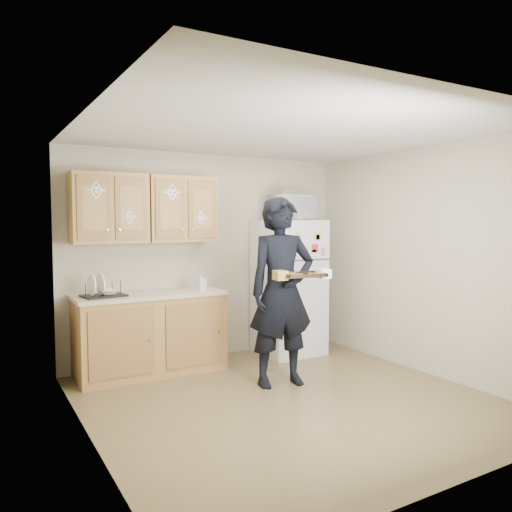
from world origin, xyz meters
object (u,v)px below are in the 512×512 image
object	(u,v)px
refrigerator	(289,287)
microwave	(294,208)
baking_tray	(302,275)
dish_rack	(104,289)
person	(282,292)

from	to	relation	value
refrigerator	microwave	size ratio (longest dim) A/B	3.02
baking_tray	dish_rack	size ratio (longest dim) A/B	0.98
refrigerator	person	world-z (taller)	person
person	baking_tray	world-z (taller)	person
baking_tray	microwave	size ratio (longest dim) A/B	0.73
dish_rack	baking_tray	bearing A→B (deg)	-39.48
person	baking_tray	xyz separation A→B (m)	(0.04, -0.30, 0.19)
refrigerator	person	bearing A→B (deg)	-127.07
refrigerator	person	distance (m)	1.26
refrigerator	microwave	xyz separation A→B (m)	(0.04, -0.05, 1.01)
refrigerator	dish_rack	world-z (taller)	refrigerator
baking_tray	microwave	xyz separation A→B (m)	(0.75, 1.25, 0.70)
person	dish_rack	size ratio (longest dim) A/B	4.62
refrigerator	microwave	bearing A→B (deg)	-54.65
baking_tray	person	bearing A→B (deg)	106.89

